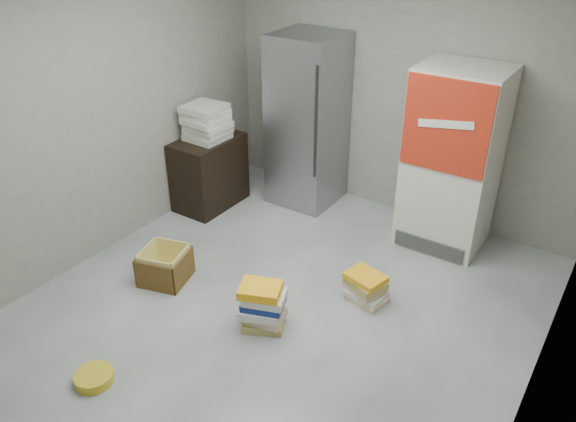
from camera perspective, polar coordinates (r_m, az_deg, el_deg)
The scene contains 10 objects.
ground at distance 4.75m, azimuth -2.77°, elevation -11.58°, with size 5.00×5.00×0.00m, color beige.
room_shell at distance 3.83m, azimuth -3.42°, elevation 9.22°, with size 4.04×5.04×2.82m.
steel_fridge at distance 6.25m, azimuth 1.97°, elevation 9.09°, with size 0.70×0.72×1.90m.
coke_cooler at distance 5.63m, azimuth 16.35°, elevation 5.04°, with size 0.80×0.73×1.80m.
wood_shelf at distance 6.39m, azimuth -7.98°, elevation 3.92°, with size 0.50×0.80×0.80m, color black.
supply_box_stack at distance 6.15m, azimuth -8.28°, elevation 8.90°, with size 0.43×0.44×0.39m.
phonebook_stack_main at distance 4.63m, azimuth -2.59°, elevation -9.64°, with size 0.43×0.39×0.41m.
phonebook_stack_side at distance 4.98m, azimuth 7.90°, elevation -7.68°, with size 0.41×0.36×0.27m.
cardboard_box at distance 5.30m, azimuth -12.38°, elevation -5.63°, with size 0.50×0.50×0.32m.
bucket_lid at distance 4.51m, azimuth -19.10°, elevation -15.69°, with size 0.28×0.28×0.08m, color gold.
Camera 1 is at (2.18, -2.86, 3.11)m, focal length 35.00 mm.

